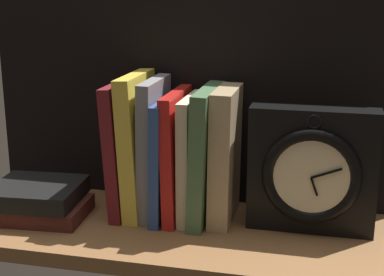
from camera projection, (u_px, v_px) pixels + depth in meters
The scene contains 12 objects.
ground_plane at pixel (170, 232), 98.66cm from camera, with size 75.79×28.86×2.50cm, color brown.
back_panel at pixel (189, 99), 106.22cm from camera, with size 75.79×1.20×38.60cm, color black.
book_maroon_dawkins at pixel (124, 148), 102.23cm from camera, with size 2.14×15.16×23.35cm, color maroon.
book_yellow_seinlanguage at pixel (139, 144), 101.41cm from camera, with size 2.79×14.74×24.86cm, color gold.
book_gray_chess at pixel (154, 148), 100.89cm from camera, with size 2.19×13.68×24.11cm, color gray.
book_blue_modern at pixel (166, 157), 100.80cm from camera, with size 1.75×16.19×20.90cm, color #2D4C8E.
book_red_requiem at pixel (178, 155), 100.15cm from camera, with size 2.01×15.49×22.15cm, color red.
book_cream_twain at pixel (191, 157), 99.74cm from camera, with size 1.92×13.97×21.46cm, color beige.
book_green_romantic at pixel (206, 154), 98.96cm from camera, with size 2.64×16.28×22.97cm, color #476B44.
book_tan_shortstories at pixel (225, 155), 98.19cm from camera, with size 3.54×12.90×23.07cm, color tan.
framed_clock at pixel (312, 171), 93.76cm from camera, with size 20.72×6.51×20.72cm.
book_stack_side at pixel (38, 200), 101.37cm from camera, with size 17.22×14.66×5.82cm.
Camera 1 is at (24.64, -87.62, 40.23)cm, focal length 53.91 mm.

